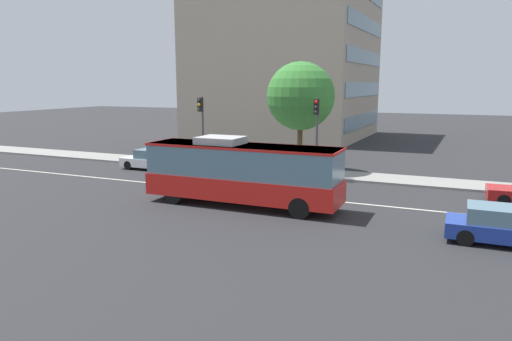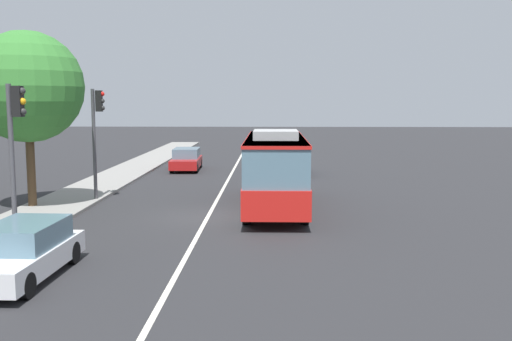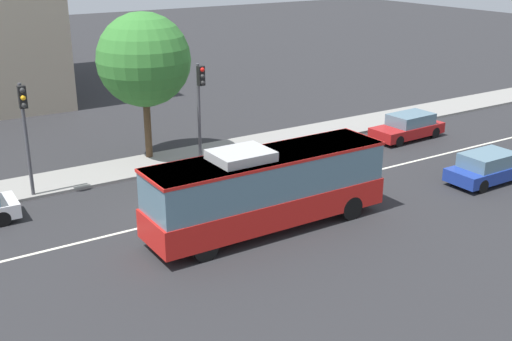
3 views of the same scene
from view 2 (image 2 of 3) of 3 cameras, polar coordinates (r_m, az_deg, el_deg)
The scene contains 10 objects.
ground_plane at distance 23.59m, azimuth -4.75°, elevation -4.56°, with size 160.00×160.00×0.00m, color #28282B.
sidewalk_kerb at distance 25.24m, azimuth -20.38°, elevation -4.05°, with size 80.00×2.97×0.14m, color gray.
lane_centre_line at distance 23.59m, azimuth -4.75°, elevation -4.55°, with size 76.00×0.16×0.01m, color silver.
transit_bus at distance 25.17m, azimuth 1.91°, elevation 0.36°, with size 10.00×2.52×3.46m.
sedan_blue at distance 37.05m, azimuth 3.79°, elevation 0.77°, with size 4.50×1.82×1.46m.
sedan_white at distance 16.63m, azimuth -21.93°, elevation -7.37°, with size 4.55×1.93×1.46m.
sedan_red at distance 39.35m, azimuth -6.85°, elevation 1.10°, with size 4.57×1.97×1.46m.
traffic_light_near_corner at distance 27.65m, azimuth -15.37°, elevation 4.35°, with size 0.34×0.62×5.20m.
traffic_light_mid_block at distance 19.74m, azimuth -22.56°, elevation 3.13°, with size 0.33×0.62×5.20m.
street_tree_kerbside_left at distance 26.67m, azimuth -21.57°, elevation 7.63°, with size 4.73×4.73×7.62m.
Camera 2 is at (-22.97, -2.56, 4.69)m, focal length 40.71 mm.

